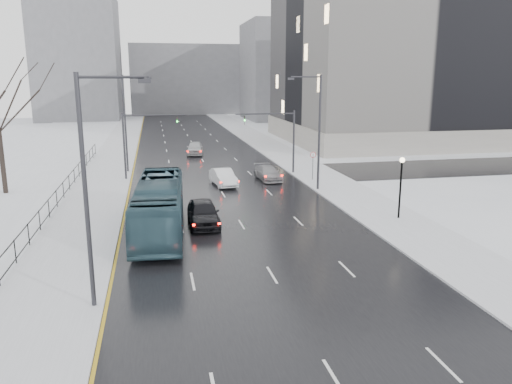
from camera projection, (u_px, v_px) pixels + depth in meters
road at (201, 158)px, 61.46m from camera, size 16.00×150.00×0.04m
cross_road at (212, 177)px, 50.01m from camera, size 130.00×10.00×0.04m
sidewalk_left at (113, 160)px, 59.41m from camera, size 5.00×150.00×0.16m
sidewalk_right at (284, 155)px, 63.49m from camera, size 5.00×150.00×0.16m
park_strip at (28, 163)px, 57.57m from camera, size 14.00×150.00×0.12m
tree_park_e at (6, 194)px, 42.66m from camera, size 9.45×9.45×13.50m
iron_fence at (32, 228)px, 30.10m from camera, size 0.06×70.00×1.30m
streetlight_r_mid at (317, 127)px, 42.70m from camera, size 2.95×0.25×10.00m
streetlight_l_near at (90, 182)px, 20.43m from camera, size 2.95×0.25×10.00m
streetlight_l_far at (127, 119)px, 50.97m from camera, size 2.95×0.25×10.00m
lamppost_r_mid at (401, 179)px, 34.31m from camera, size 0.36×0.36×4.28m
mast_signal_right at (284, 134)px, 50.51m from camera, size 6.10×0.33×6.50m
mast_signal_left at (135, 138)px, 47.66m from camera, size 6.10×0.33×6.50m
no_uturn_sign at (313, 157)px, 47.47m from camera, size 0.60×0.06×2.70m
civic_building at (418, 67)px, 77.19m from camera, size 41.00×31.00×24.80m
bldg_far_right at (297, 71)px, 116.92m from camera, size 24.00×20.00×22.00m
bldg_far_left at (79, 58)px, 116.07m from camera, size 18.00×22.00×28.00m
bldg_far_center at (187, 80)px, 136.57m from camera, size 30.00×18.00×18.00m
bus at (159, 206)px, 31.74m from camera, size 3.61×12.41×3.41m
sedan_center_near at (203, 213)px, 33.49m from camera, size 2.08×5.05×1.71m
sedan_right_near at (223, 177)px, 45.73m from camera, size 2.23×4.84×1.54m
sedan_right_far at (268, 173)px, 48.22m from camera, size 2.21×4.81×1.36m
sedan_center_far at (195, 148)px, 63.95m from camera, size 2.60×5.15×1.68m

